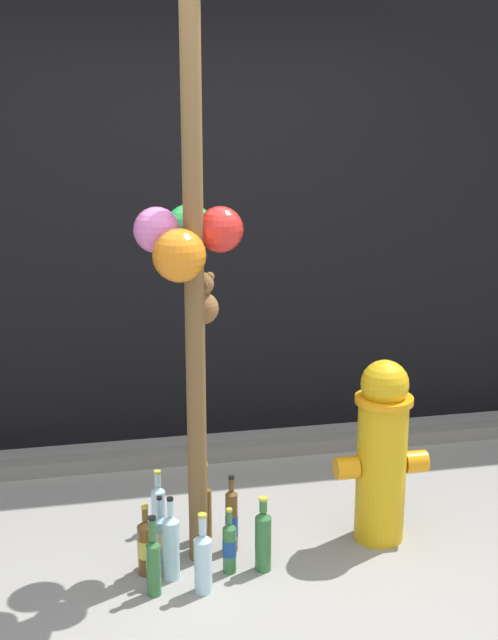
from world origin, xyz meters
The scene contains 17 objects.
ground_plane centered at (0.00, 0.00, 0.00)m, with size 14.00×14.00×0.00m, color gray.
building_wall centered at (0.00, 1.82, 1.63)m, with size 10.00×0.20×3.26m.
curb_strip centered at (0.00, 1.34, 0.04)m, with size 8.00×0.12×0.08m, color slate.
memorial_post centered at (-0.21, 0.31, 1.72)m, with size 0.53×0.51×3.07m.
fire_hydrant centered at (0.67, 0.29, 0.45)m, with size 0.45×0.27×0.89m.
bottle_0 centered at (-0.34, 0.14, 0.16)m, with size 0.07×0.07×0.39m.
bottle_1 centered at (0.06, 0.12, 0.15)m, with size 0.07×0.07×0.35m.
bottle_2 centered at (-0.22, 0.01, 0.15)m, with size 0.08×0.08×0.37m.
bottle_3 centered at (-0.04, 0.32, 0.15)m, with size 0.06×0.06×0.37m.
bottle_4 centered at (-0.45, 0.20, 0.13)m, with size 0.08×0.08×0.33m.
bottle_5 centered at (-0.09, 0.14, 0.13)m, with size 0.06×0.06×0.31m.
bottle_6 centered at (-0.43, 0.03, 0.15)m, with size 0.06×0.06×0.36m.
bottle_7 centered at (-0.18, 0.36, 0.12)m, with size 0.06×0.06×0.30m.
bottle_8 centered at (-0.38, 0.28, 0.12)m, with size 0.06×0.06×0.33m.
bottle_9 centered at (-0.36, 0.58, 0.13)m, with size 0.07×0.07×0.31m.
bottle_10 centered at (-0.14, 0.45, 0.15)m, with size 0.06×0.06×0.39m.
litter_0 centered at (0.89, 1.03, 0.00)m, with size 0.07×0.11×0.01m, color #8C99B2.
Camera 1 is at (-0.68, -3.15, 2.06)m, focal length 47.22 mm.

